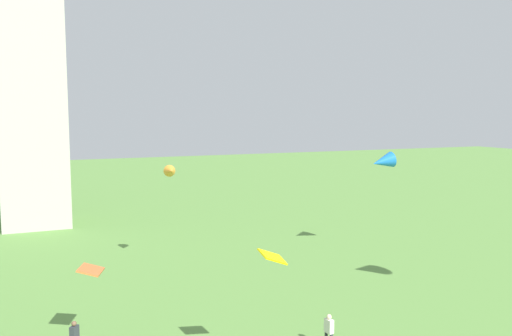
{
  "coord_description": "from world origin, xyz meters",
  "views": [
    {
      "loc": [
        -10.78,
        -3.21,
        10.39
      ],
      "look_at": [
        -1.26,
        18.63,
        7.89
      ],
      "focal_mm": 36.52,
      "sensor_mm": 36.0,
      "label": 1
    }
  ],
  "objects_px": {
    "person_1": "(74,336)",
    "kite_flying_3": "(170,171)",
    "kite_flying_2": "(91,270)",
    "kite_flying_5": "(382,162)",
    "person_2": "(329,330)",
    "kite_flying_0": "(272,257)"
  },
  "relations": [
    {
      "from": "person_1",
      "to": "kite_flying_3",
      "type": "bearing_deg",
      "value": 3.84
    },
    {
      "from": "kite_flying_2",
      "to": "kite_flying_5",
      "type": "height_order",
      "value": "kite_flying_5"
    },
    {
      "from": "kite_flying_3",
      "to": "kite_flying_5",
      "type": "xyz_separation_m",
      "value": [
        14.96,
        -2.27,
        0.25
      ]
    },
    {
      "from": "kite_flying_5",
      "to": "person_2",
      "type": "bearing_deg",
      "value": -43.27
    },
    {
      "from": "person_2",
      "to": "kite_flying_5",
      "type": "relative_size",
      "value": 0.89
    },
    {
      "from": "kite_flying_3",
      "to": "person_1",
      "type": "bearing_deg",
      "value": -117.51
    },
    {
      "from": "kite_flying_2",
      "to": "kite_flying_5",
      "type": "relative_size",
      "value": 0.89
    },
    {
      "from": "person_1",
      "to": "kite_flying_0",
      "type": "xyz_separation_m",
      "value": [
        6.86,
        -5.31,
        4.09
      ]
    },
    {
      "from": "kite_flying_0",
      "to": "kite_flying_3",
      "type": "distance_m",
      "value": 15.45
    },
    {
      "from": "kite_flying_2",
      "to": "person_1",
      "type": "bearing_deg",
      "value": -53.23
    },
    {
      "from": "kite_flying_2",
      "to": "kite_flying_5",
      "type": "distance_m",
      "value": 22.57
    },
    {
      "from": "person_2",
      "to": "kite_flying_3",
      "type": "distance_m",
      "value": 15.4
    },
    {
      "from": "person_2",
      "to": "kite_flying_5",
      "type": "height_order",
      "value": "kite_flying_5"
    },
    {
      "from": "person_1",
      "to": "kite_flying_3",
      "type": "relative_size",
      "value": 1.28
    },
    {
      "from": "kite_flying_0",
      "to": "kite_flying_5",
      "type": "relative_size",
      "value": 0.58
    },
    {
      "from": "kite_flying_0",
      "to": "kite_flying_5",
      "type": "xyz_separation_m",
      "value": [
        14.95,
        13.08,
        1.97
      ]
    },
    {
      "from": "kite_flying_2",
      "to": "kite_flying_3",
      "type": "bearing_deg",
      "value": 167.04
    },
    {
      "from": "person_2",
      "to": "kite_flying_2",
      "type": "relative_size",
      "value": 1.0
    },
    {
      "from": "person_1",
      "to": "kite_flying_2",
      "type": "distance_m",
      "value": 2.88
    },
    {
      "from": "person_2",
      "to": "kite_flying_5",
      "type": "xyz_separation_m",
      "value": [
        11.46,
        11.56,
        6.04
      ]
    },
    {
      "from": "person_1",
      "to": "kite_flying_5",
      "type": "height_order",
      "value": "kite_flying_5"
    },
    {
      "from": "kite_flying_3",
      "to": "kite_flying_2",
      "type": "bearing_deg",
      "value": -115.01
    }
  ]
}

